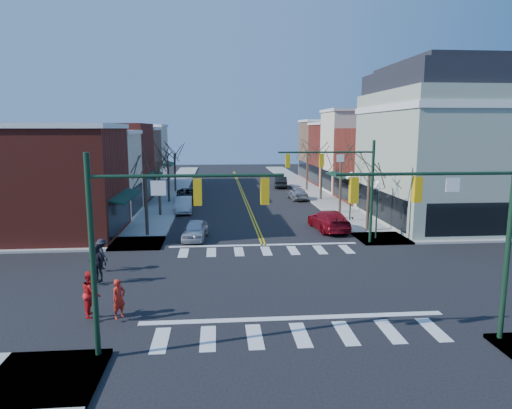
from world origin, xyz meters
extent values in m
plane|color=black|center=(0.00, 0.00, 0.00)|extent=(160.00, 160.00, 0.00)
cube|color=#9E9B93|center=(-8.75, 20.00, 0.07)|extent=(3.50, 70.00, 0.15)
cube|color=#9E9B93|center=(8.75, 20.00, 0.07)|extent=(3.50, 70.00, 0.15)
cube|color=maroon|center=(-15.50, 11.75, 4.00)|extent=(10.00, 8.50, 8.00)
cube|color=beige|center=(-15.50, 19.50, 3.75)|extent=(10.00, 7.00, 7.50)
cube|color=maroon|center=(-15.50, 27.50, 4.25)|extent=(10.00, 9.00, 8.50)
cube|color=#8B644D|center=(-15.50, 35.75, 3.90)|extent=(10.00, 7.50, 7.80)
cube|color=beige|center=(-15.50, 43.50, 4.10)|extent=(10.00, 8.00, 8.20)
cube|color=maroon|center=(15.50, 25.75, 4.00)|extent=(10.00, 8.50, 8.00)
cube|color=beige|center=(15.50, 33.50, 5.00)|extent=(10.00, 7.00, 10.00)
cube|color=maroon|center=(15.50, 41.00, 4.25)|extent=(10.00, 8.00, 8.50)
cube|color=#8B644D|center=(15.50, 49.00, 4.50)|extent=(10.00, 8.00, 9.00)
cube|color=#9AA790|center=(16.50, 14.50, 5.50)|extent=(12.00, 14.00, 11.00)
cube|color=white|center=(16.50, 14.50, 9.60)|extent=(12.25, 14.25, 0.50)
cube|color=black|center=(16.50, 14.50, 11.90)|extent=(11.40, 13.40, 1.80)
cube|color=black|center=(16.50, 14.50, 13.00)|extent=(9.80, 11.80, 0.60)
cylinder|color=#14331E|center=(-7.40, -7.40, 3.60)|extent=(0.20, 0.20, 7.20)
cylinder|color=#14331E|center=(-4.15, -7.40, 6.40)|extent=(6.50, 0.12, 0.12)
cube|color=gold|center=(-3.83, -7.40, 5.85)|extent=(0.28, 0.28, 0.90)
cube|color=gold|center=(-1.55, -7.40, 5.85)|extent=(0.28, 0.28, 0.90)
cylinder|color=#14331E|center=(7.40, -7.40, 3.60)|extent=(0.20, 0.20, 7.20)
cylinder|color=#14331E|center=(4.15, -7.40, 6.40)|extent=(6.50, 0.12, 0.12)
cube|color=gold|center=(3.83, -7.40, 5.85)|extent=(0.28, 0.28, 0.90)
cube|color=gold|center=(1.55, -7.40, 5.85)|extent=(0.28, 0.28, 0.90)
cylinder|color=#14331E|center=(7.40, 7.40, 3.60)|extent=(0.20, 0.20, 7.20)
cylinder|color=#14331E|center=(4.15, 7.40, 6.40)|extent=(6.50, 0.12, 0.12)
cube|color=gold|center=(3.83, 7.40, 5.85)|extent=(0.28, 0.28, 0.90)
cube|color=gold|center=(1.55, 7.40, 5.85)|extent=(0.28, 0.28, 0.90)
cylinder|color=#14331E|center=(8.20, 8.50, 2.00)|extent=(0.12, 0.12, 4.00)
sphere|color=white|center=(8.20, 8.50, 4.15)|extent=(0.36, 0.36, 0.36)
cylinder|color=#14331E|center=(8.20, 15.00, 2.00)|extent=(0.12, 0.12, 4.00)
sphere|color=white|center=(8.20, 15.00, 4.15)|extent=(0.36, 0.36, 0.36)
cylinder|color=#382B21|center=(-8.40, 11.00, 2.38)|extent=(0.24, 0.24, 4.76)
cylinder|color=#382B21|center=(-8.40, 19.00, 2.52)|extent=(0.24, 0.24, 5.04)
cylinder|color=#382B21|center=(-8.40, 27.00, 2.27)|extent=(0.24, 0.24, 4.55)
cylinder|color=#382B21|center=(-8.40, 35.00, 2.45)|extent=(0.24, 0.24, 4.90)
cylinder|color=#382B21|center=(8.40, 11.00, 2.31)|extent=(0.24, 0.24, 4.62)
cylinder|color=#382B21|center=(8.40, 19.00, 2.59)|extent=(0.24, 0.24, 5.18)
cylinder|color=#382B21|center=(8.40, 27.00, 2.42)|extent=(0.24, 0.24, 4.83)
cylinder|color=#382B21|center=(8.40, 35.00, 2.48)|extent=(0.24, 0.24, 4.97)
imported|color=silver|center=(-4.80, 9.90, 0.68)|extent=(2.01, 4.15, 1.37)
imported|color=silver|center=(-6.40, 20.82, 0.74)|extent=(1.73, 4.52, 1.47)
imported|color=black|center=(-6.40, 27.06, 0.75)|extent=(2.74, 5.49, 1.49)
imported|color=maroon|center=(5.61, 12.00, 0.80)|extent=(2.69, 5.69, 1.60)
imported|color=#A7A6AB|center=(5.90, 27.75, 0.72)|extent=(1.96, 4.32, 1.44)
imported|color=black|center=(5.47, 38.57, 0.76)|extent=(2.05, 4.74, 1.52)
imported|color=red|center=(-7.30, -4.27, 0.98)|extent=(0.70, 0.72, 1.66)
imported|color=red|center=(-8.48, -3.94, 1.13)|extent=(0.85, 1.03, 1.96)
imported|color=black|center=(-9.36, 0.51, 1.14)|extent=(1.24, 1.03, 1.98)
imported|color=black|center=(-9.66, 2.69, 1.02)|extent=(1.18, 1.28, 1.73)
camera|label=1|loc=(-3.17, -22.71, 7.96)|focal=32.00mm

